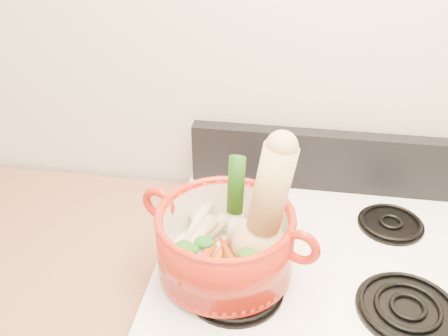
# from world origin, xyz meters

# --- Properties ---
(wall_back) EXTENTS (3.50, 0.02, 2.60)m
(wall_back) POSITION_xyz_m (0.00, 1.75, 1.30)
(wall_back) COLOR beige
(wall_back) RESTS_ON floor
(cooktop) EXTENTS (0.78, 0.67, 0.03)m
(cooktop) POSITION_xyz_m (0.00, 1.40, 0.93)
(cooktop) COLOR white
(cooktop) RESTS_ON stove_body
(control_backsplash) EXTENTS (0.76, 0.05, 0.18)m
(control_backsplash) POSITION_xyz_m (0.00, 1.70, 1.04)
(control_backsplash) COLOR black
(control_backsplash) RESTS_ON cooktop
(burner_front_left) EXTENTS (0.22, 0.22, 0.02)m
(burner_front_left) POSITION_xyz_m (-0.19, 1.24, 0.96)
(burner_front_left) COLOR black
(burner_front_left) RESTS_ON cooktop
(burner_front_right) EXTENTS (0.22, 0.22, 0.02)m
(burner_front_right) POSITION_xyz_m (0.19, 1.24, 0.96)
(burner_front_right) COLOR black
(burner_front_right) RESTS_ON cooktop
(burner_back_left) EXTENTS (0.17, 0.17, 0.02)m
(burner_back_left) POSITION_xyz_m (-0.19, 1.54, 0.96)
(burner_back_left) COLOR black
(burner_back_left) RESTS_ON cooktop
(burner_back_right) EXTENTS (0.17, 0.17, 0.02)m
(burner_back_right) POSITION_xyz_m (0.19, 1.54, 0.96)
(burner_back_right) COLOR black
(burner_back_right) RESTS_ON cooktop
(dutch_oven) EXTENTS (0.39, 0.39, 0.15)m
(dutch_oven) POSITION_xyz_m (-0.22, 1.29, 1.04)
(dutch_oven) COLOR #AF1E0F
(dutch_oven) RESTS_ON burner_front_left
(pot_handle_left) EXTENTS (0.09, 0.05, 0.09)m
(pot_handle_left) POSITION_xyz_m (-0.39, 1.35, 1.10)
(pot_handle_left) COLOR #AF1E0F
(pot_handle_left) RESTS_ON dutch_oven
(pot_handle_right) EXTENTS (0.09, 0.05, 0.09)m
(pot_handle_right) POSITION_xyz_m (-0.05, 1.24, 1.10)
(pot_handle_right) COLOR #AF1E0F
(pot_handle_right) RESTS_ON dutch_oven
(squash) EXTENTS (0.18, 0.15, 0.33)m
(squash) POSITION_xyz_m (-0.14, 1.29, 1.15)
(squash) COLOR tan
(squash) RESTS_ON dutch_oven
(leek) EXTENTS (0.05, 0.08, 0.25)m
(leek) POSITION_xyz_m (-0.20, 1.33, 1.12)
(leek) COLOR silver
(leek) RESTS_ON dutch_oven
(ginger) EXTENTS (0.09, 0.07, 0.04)m
(ginger) POSITION_xyz_m (-0.20, 1.38, 1.02)
(ginger) COLOR #CEBB7E
(ginger) RESTS_ON dutch_oven
(parsnip_0) EXTENTS (0.13, 0.19, 0.05)m
(parsnip_0) POSITION_xyz_m (-0.29, 1.31, 1.02)
(parsnip_0) COLOR beige
(parsnip_0) RESTS_ON dutch_oven
(parsnip_1) EXTENTS (0.12, 0.18, 0.05)m
(parsnip_1) POSITION_xyz_m (-0.31, 1.28, 1.03)
(parsnip_1) COLOR beige
(parsnip_1) RESTS_ON dutch_oven
(parsnip_2) EXTENTS (0.11, 0.17, 0.05)m
(parsnip_2) POSITION_xyz_m (-0.28, 1.32, 1.03)
(parsnip_2) COLOR beige
(parsnip_2) RESTS_ON dutch_oven
(parsnip_3) EXTENTS (0.10, 0.18, 0.06)m
(parsnip_3) POSITION_xyz_m (-0.30, 1.28, 1.04)
(parsnip_3) COLOR beige
(parsnip_3) RESTS_ON dutch_oven
(parsnip_4) EXTENTS (0.09, 0.20, 0.05)m
(parsnip_4) POSITION_xyz_m (-0.30, 1.36, 1.04)
(parsnip_4) COLOR beige
(parsnip_4) RESTS_ON dutch_oven
(carrot_0) EXTENTS (0.07, 0.16, 0.05)m
(carrot_0) POSITION_xyz_m (-0.23, 1.27, 1.02)
(carrot_0) COLOR #D75A0A
(carrot_0) RESTS_ON dutch_oven
(carrot_1) EXTENTS (0.07, 0.15, 0.04)m
(carrot_1) POSITION_xyz_m (-0.27, 1.25, 1.02)
(carrot_1) COLOR #BE4C09
(carrot_1) RESTS_ON dutch_oven
(carrot_2) EXTENTS (0.11, 0.17, 0.05)m
(carrot_2) POSITION_xyz_m (-0.20, 1.24, 1.03)
(carrot_2) COLOR red
(carrot_2) RESTS_ON dutch_oven
(carrot_3) EXTENTS (0.07, 0.14, 0.04)m
(carrot_3) POSITION_xyz_m (-0.26, 1.22, 1.04)
(carrot_3) COLOR #B83309
(carrot_3) RESTS_ON dutch_oven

